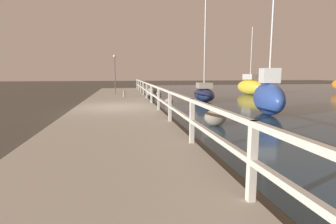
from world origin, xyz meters
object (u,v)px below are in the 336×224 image
at_px(mooring_bollard, 124,94).
at_px(sailboat_blue, 268,97).
at_px(dock_lamp, 115,67).
at_px(sailboat_navy, 204,93).
at_px(sailboat_yellow, 250,86).

distance_m(mooring_bollard, sailboat_blue, 10.36).
distance_m(dock_lamp, sailboat_blue, 13.30).
bearing_deg(sailboat_navy, mooring_bollard, 166.27).
bearing_deg(sailboat_blue, dock_lamp, 135.29).
bearing_deg(sailboat_navy, dock_lamp, 147.12).
bearing_deg(sailboat_yellow, dock_lamp, 165.30).
distance_m(sailboat_blue, sailboat_navy, 6.14).
bearing_deg(sailboat_yellow, sailboat_blue, -129.35).
height_order(mooring_bollard, sailboat_yellow, sailboat_yellow).
xyz_separation_m(dock_lamp, sailboat_blue, (7.20, -11.07, -1.60)).
bearing_deg(sailboat_navy, sailboat_yellow, 48.31).
xyz_separation_m(dock_lamp, sailboat_navy, (6.03, -5.05, -1.87)).
height_order(mooring_bollard, dock_lamp, dock_lamp).
height_order(dock_lamp, sailboat_blue, sailboat_blue).
bearing_deg(dock_lamp, mooring_bollard, -77.18).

